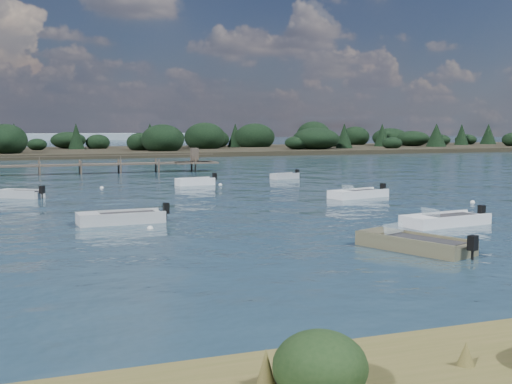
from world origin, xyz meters
name	(u,v)px	position (x,y,z in m)	size (l,w,h in m)	color
ground	(142,166)	(0.00, 60.00, 0.00)	(400.00, 400.00, 0.00)	#192D3A
dinghy_mid_white_a	(445,222)	(5.90, 3.50, 0.16)	(5.33, 2.46, 1.23)	white
tender_far_grey	(21,195)	(-15.19, 25.27, 0.17)	(3.43, 3.11, 1.19)	#ACB2B4
tender_far_grey_b	(285,177)	(9.58, 34.16, 0.16)	(3.33, 1.99, 1.12)	#ACB2B4
dinghy_near_olive	(414,246)	(0.41, -1.74, 0.17)	(3.49, 5.35, 1.30)	#756F4E
dinghy_mid_white_b	(358,195)	(8.13, 16.79, 0.16)	(5.05, 2.76, 1.23)	white
tender_far_white	(195,183)	(-0.56, 30.62, 0.18)	(3.84, 1.82, 1.29)	white
dinghy_mid_grey	(121,220)	(-10.13, 10.21, 0.17)	(5.02, 2.00, 1.26)	#ACB2B4
buoy_b	(456,222)	(7.09, 4.14, 0.00)	(0.32, 0.32, 0.32)	silver
buoy_c	(150,229)	(-9.01, 7.75, 0.00)	(0.32, 0.32, 0.32)	silver
buoy_d	(473,203)	(13.96, 11.30, 0.00)	(0.32, 0.32, 0.32)	silver
buoy_e	(220,185)	(1.58, 29.94, 0.00)	(0.32, 0.32, 0.32)	silver
buoy_extra_b	(102,188)	(-8.70, 30.76, 0.00)	(0.32, 0.32, 0.32)	silver
far_headland	(229,142)	(25.00, 100.00, 1.96)	(190.00, 40.00, 5.80)	black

